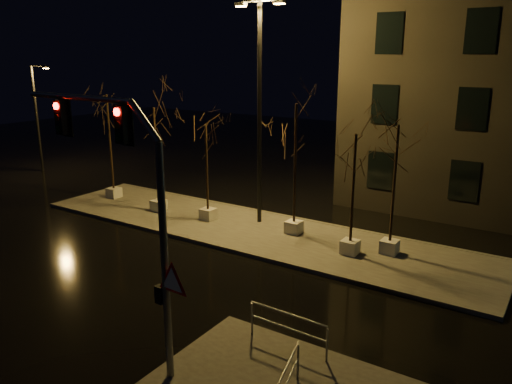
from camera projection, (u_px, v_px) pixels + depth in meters
The scene contains 13 objects.
ground at pixel (156, 278), 18.09m from camera, with size 90.00×90.00×0.00m, color black.
median at pixel (248, 229), 22.92m from camera, with size 22.00×5.00×0.15m, color #46433E.
tree_0 at pixel (108, 118), 26.64m from camera, with size 1.80×1.80×5.82m.
tree_1 at pixel (155, 131), 24.37m from camera, with size 1.80×1.80×5.36m.
tree_2 at pixel (206, 146), 23.11m from camera, with size 1.80×1.80×4.70m.
tree_3 at pixel (296, 134), 21.06m from camera, with size 1.80×1.80×5.88m.
tree_4 at pixel (354, 162), 18.95m from camera, with size 1.80×1.80×4.93m.
tree_5 at pixel (396, 155), 18.91m from camera, with size 1.80×1.80×5.27m.
traffic_signal_mast at pixel (129, 197), 11.77m from camera, with size 5.50×0.40×6.72m.
streetlight_main at pixel (260, 100), 22.26m from camera, with size 2.48×0.35×9.95m.
streetlight_far at pixel (38, 114), 33.82m from camera, with size 1.37×0.64×7.19m.
guard_rail_a at pixel (288, 325), 13.34m from camera, with size 2.40×0.12×1.04m.
guard_rail_b at pixel (286, 382), 11.02m from camera, with size 0.57×2.14×1.04m.
Camera 1 is at (12.10, -11.96, 7.79)m, focal length 35.00 mm.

